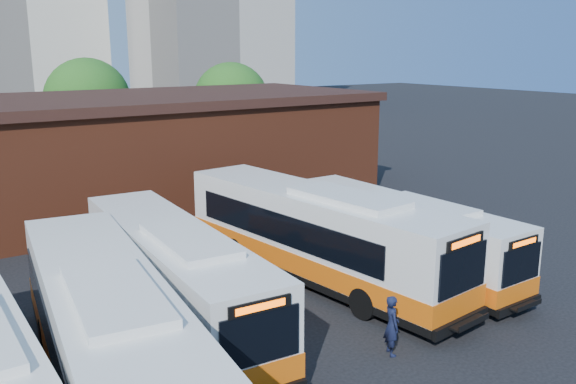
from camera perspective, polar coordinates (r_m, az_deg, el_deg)
ground at (r=20.43m, az=5.63°, el=-12.83°), size 220.00×220.00×0.00m
bus_west at (r=16.79m, az=-16.60°, el=-13.18°), size 4.36×13.45×3.61m
bus_midwest at (r=20.60m, az=-10.59°, el=-8.04°), size 3.37×12.73×3.43m
bus_mideast at (r=24.04m, az=2.72°, el=-4.32°), size 4.31×14.05×3.78m
bus_east at (r=25.46m, az=10.46°, el=-4.17°), size 2.67×11.71×3.17m
transit_worker at (r=18.83m, az=9.69°, el=-12.19°), size 0.67×0.80×1.86m
depot_building at (r=36.47m, az=-14.81°, el=3.78°), size 28.60×12.60×6.40m
tree_mid at (r=50.12m, az=-18.23°, el=8.12°), size 6.56×6.56×8.36m
tree_east at (r=51.59m, az=-5.33°, el=8.56°), size 6.24×6.24×7.96m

